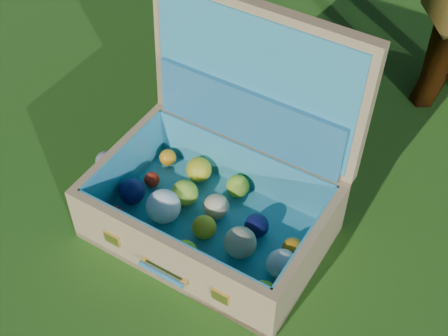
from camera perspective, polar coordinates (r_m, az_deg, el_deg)
ground at (r=1.60m, az=-1.55°, el=-6.89°), size 60.00×60.00×0.00m
stray_ball at (r=1.78m, az=-10.71°, el=0.60°), size 0.06×0.06×0.06m
suitcase at (r=1.54m, az=-0.04°, el=-0.59°), size 0.59×0.48×0.55m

